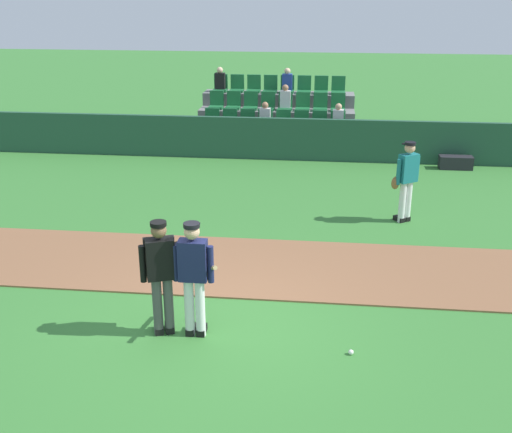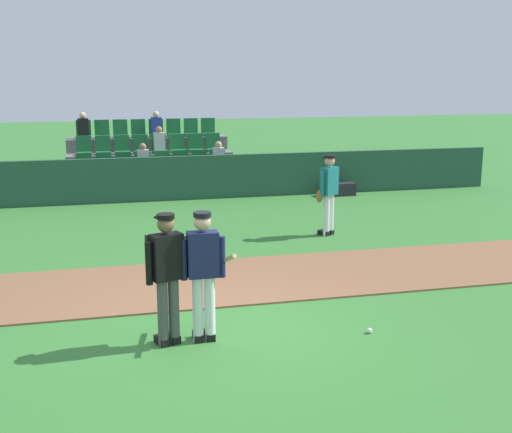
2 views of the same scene
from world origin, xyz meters
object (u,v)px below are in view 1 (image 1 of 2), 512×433
Objects in this scene: batter_navy_jersey at (194,275)px; runner_teal_jersey at (406,179)px; baseball at (351,352)px; umpire_home_plate at (161,271)px; equipment_bag at (456,162)px.

runner_teal_jersey is (3.52, 5.04, -0.01)m from batter_navy_jersey.
batter_navy_jersey is 23.78× the size of baseball.
batter_navy_jersey and umpire_home_plate have the same top height.
umpire_home_plate is 11.08m from equipment_bag.
umpire_home_plate is at bearing -122.29° from equipment_bag.
batter_navy_jersey is 2.44m from baseball.
umpire_home_plate is 23.78× the size of baseball.
batter_navy_jersey is 6.15m from runner_teal_jersey.
umpire_home_plate reaches higher than equipment_bag.
runner_teal_jersey is at bearing 55.06° from batter_navy_jersey.
umpire_home_plate is (-0.48, 0.01, 0.03)m from batter_navy_jersey.
baseball is (2.24, -0.27, -0.93)m from batter_navy_jersey.
batter_navy_jersey reaches higher than baseball.
runner_teal_jersey reaches higher than baseball.
umpire_home_plate and runner_teal_jersey have the same top height.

